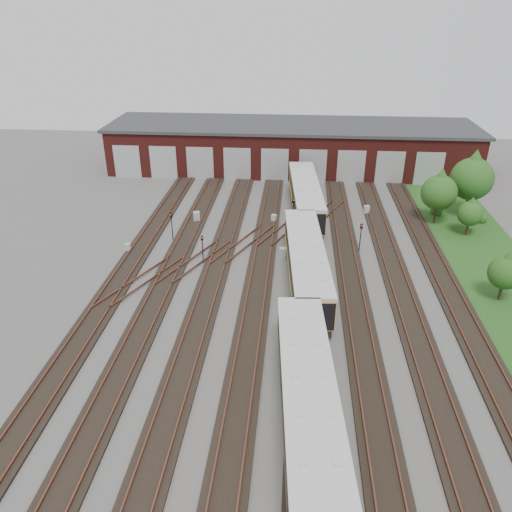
{
  "coord_description": "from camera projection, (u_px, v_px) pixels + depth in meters",
  "views": [
    {
      "loc": [
        0.9,
        -30.18,
        21.69
      ],
      "look_at": [
        -2.3,
        7.94,
        2.0
      ],
      "focal_mm": 35.0,
      "sensor_mm": 36.0,
      "label": 1
    }
  ],
  "objects": [
    {
      "name": "relay_cabinet_2",
      "position": [
        283.0,
        252.0,
        47.02
      ],
      "size": [
        0.63,
        0.55,
        0.93
      ],
      "primitive_type": "cube",
      "rotation": [
        0.0,
        0.0,
        0.16
      ],
      "color": "#B1B4B7",
      "rests_on": "ground"
    },
    {
      "name": "signal_mast_1",
      "position": [
        202.0,
        246.0,
        45.43
      ],
      "size": [
        0.24,
        0.23,
        2.72
      ],
      "rotation": [
        0.0,
        0.0,
        0.17
      ],
      "color": "black",
      "rests_on": "ground"
    },
    {
      "name": "tree_2",
      "position": [
        473.0,
        174.0,
        53.94
      ],
      "size": [
        4.61,
        4.61,
        7.63
      ],
      "color": "#352217",
      "rests_on": "ground"
    },
    {
      "name": "track_network",
      "position": [
        276.0,
        324.0,
        37.22
      ],
      "size": [
        30.4,
        70.0,
        0.33
      ],
      "color": "black",
      "rests_on": "ground"
    },
    {
      "name": "signal_mast_2",
      "position": [
        293.0,
        209.0,
        52.41
      ],
      "size": [
        0.29,
        0.28,
        3.29
      ],
      "rotation": [
        0.0,
        0.0,
        0.29
      ],
      "color": "black",
      "rests_on": "ground"
    },
    {
      "name": "relay_cabinet_4",
      "position": [
        366.0,
        210.0,
        56.46
      ],
      "size": [
        0.71,
        0.64,
        0.99
      ],
      "primitive_type": "cube",
      "rotation": [
        0.0,
        0.0,
        0.27
      ],
      "color": "#B1B4B7",
      "rests_on": "ground"
    },
    {
      "name": "maintenance_shed",
      "position": [
        291.0,
        146.0,
        70.68
      ],
      "size": [
        51.0,
        12.5,
        6.35
      ],
      "color": "#571915",
      "rests_on": "ground"
    },
    {
      "name": "bush_2",
      "position": [
        481.0,
        216.0,
        54.28
      ],
      "size": [
        1.36,
        1.36,
        1.36
      ],
      "primitive_type": "sphere",
      "color": "#1B4313",
      "rests_on": "ground"
    },
    {
      "name": "relay_cabinet_3",
      "position": [
        274.0,
        218.0,
        54.42
      ],
      "size": [
        0.63,
        0.57,
        0.87
      ],
      "primitive_type": "cube",
      "rotation": [
        0.0,
        0.0,
        -0.31
      ],
      "color": "#B1B4B7",
      "rests_on": "ground"
    },
    {
      "name": "tree_1",
      "position": [
        471.0,
        211.0,
        50.39
      ],
      "size": [
        2.53,
        2.53,
        4.2
      ],
      "color": "#352217",
      "rests_on": "ground"
    },
    {
      "name": "relay_cabinet_1",
      "position": [
        197.0,
        217.0,
        54.48
      ],
      "size": [
        0.82,
        0.75,
        1.14
      ],
      "primitive_type": "cube",
      "rotation": [
        0.0,
        0.0,
        0.3
      ],
      "color": "#B1B4B7",
      "rests_on": "ground"
    },
    {
      "name": "signal_mast_3",
      "position": [
        361.0,
        234.0,
        47.31
      ],
      "size": [
        0.25,
        0.23,
        2.94
      ],
      "rotation": [
        0.0,
        0.0,
        0.06
      ],
      "color": "black",
      "rests_on": "ground"
    },
    {
      "name": "tree_3",
      "position": [
        506.0,
        269.0,
        39.18
      ],
      "size": [
        2.67,
        2.67,
        4.42
      ],
      "color": "#352217",
      "rests_on": "ground"
    },
    {
      "name": "ground",
      "position": [
        278.0,
        330.0,
        36.73
      ],
      "size": [
        120.0,
        120.0,
        0.0
      ],
      "primitive_type": "plane",
      "color": "#484543",
      "rests_on": "ground"
    },
    {
      "name": "grass_verge",
      "position": [
        497.0,
        274.0,
        44.17
      ],
      "size": [
        8.0,
        55.0,
        0.05
      ],
      "primitive_type": "cube",
      "color": "#1F4517",
      "rests_on": "ground"
    },
    {
      "name": "metro_train",
      "position": [
        306.0,
        264.0,
        41.67
      ],
      "size": [
        4.07,
        48.29,
        3.33
      ],
      "rotation": [
        0.0,
        0.0,
        0.07
      ],
      "color": "black",
      "rests_on": "ground"
    },
    {
      "name": "tree_0",
      "position": [
        440.0,
        188.0,
        52.52
      ],
      "size": [
        3.75,
        3.75,
        6.21
      ],
      "color": "#352217",
      "rests_on": "ground"
    },
    {
      "name": "relay_cabinet_0",
      "position": [
        128.0,
        248.0,
        48.01
      ],
      "size": [
        0.53,
        0.45,
        0.87
      ],
      "primitive_type": "cube",
      "rotation": [
        0.0,
        0.0,
        0.03
      ],
      "color": "#B1B4B7",
      "rests_on": "ground"
    },
    {
      "name": "bush_1",
      "position": [
        437.0,
        209.0,
        56.29
      ],
      "size": [
        1.37,
        1.37,
        1.37
      ],
      "primitive_type": "sphere",
      "color": "#1B4313",
      "rests_on": "ground"
    },
    {
      "name": "signal_mast_0",
      "position": [
        172.0,
        223.0,
        49.76
      ],
      "size": [
        0.26,
        0.24,
        2.92
      ],
      "rotation": [
        0.0,
        0.0,
        -0.18
      ],
      "color": "black",
      "rests_on": "ground"
    }
  ]
}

